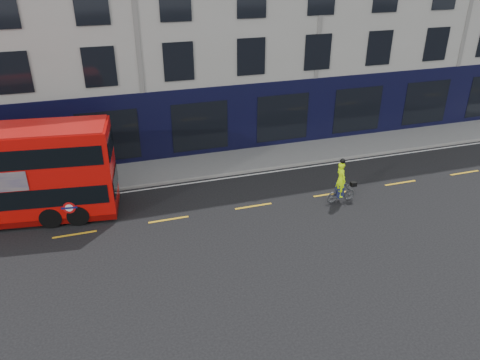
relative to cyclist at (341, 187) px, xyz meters
name	(u,v)px	position (x,y,z in m)	size (l,w,h in m)	color
ground	(175,238)	(-8.07, -0.69, -0.79)	(120.00, 120.00, 0.00)	black
pavement	(153,172)	(-8.07, 5.81, -0.73)	(60.00, 3.00, 0.12)	slate
kerb	(157,184)	(-8.07, 4.31, -0.72)	(60.00, 0.12, 0.13)	gray
building_terrace	(127,11)	(-8.07, 12.25, 6.70)	(50.00, 10.07, 15.00)	#A29F98
road_edge_line	(158,188)	(-8.07, 4.01, -0.78)	(58.00, 0.10, 0.01)	silver
lane_dashes	(169,220)	(-8.07, 0.81, -0.78)	(58.00, 0.12, 0.01)	gold
cyclist	(341,187)	(0.00, 0.00, 0.00)	(1.52, 0.64, 2.26)	#4E5154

